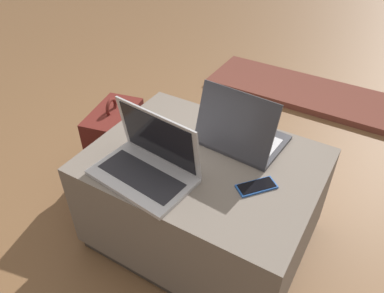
% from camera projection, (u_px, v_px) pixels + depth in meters
% --- Properties ---
extents(ground_plane, '(14.00, 14.00, 0.00)m').
position_uv_depth(ground_plane, '(202.00, 235.00, 1.78)').
color(ground_plane, brown).
extents(ottoman, '(0.91, 0.69, 0.48)m').
position_uv_depth(ottoman, '(203.00, 200.00, 1.63)').
color(ottoman, '#3D3832').
rests_on(ottoman, ground_plane).
extents(laptop_near, '(0.40, 0.28, 0.25)m').
position_uv_depth(laptop_near, '(148.00, 163.00, 1.39)').
color(laptop_near, '#B7B7BC').
rests_on(laptop_near, ottoman).
extents(laptop_far, '(0.35, 0.28, 0.26)m').
position_uv_depth(laptop_far, '(241.00, 134.00, 1.52)').
color(laptop_far, '#333338').
rests_on(laptop_far, ottoman).
extents(cell_phone, '(0.14, 0.15, 0.01)m').
position_uv_depth(cell_phone, '(257.00, 186.00, 1.36)').
color(cell_phone, '#1E4C9E').
rests_on(cell_phone, ottoman).
extents(backpack, '(0.30, 0.35, 0.51)m').
position_uv_depth(backpack, '(116.00, 148.00, 1.96)').
color(backpack, '#5B1E19').
rests_on(backpack, ground_plane).
extents(fireplace_hearth, '(1.40, 0.50, 0.04)m').
position_uv_depth(fireplace_hearth, '(303.00, 92.00, 2.79)').
color(fireplace_hearth, brown).
rests_on(fireplace_hearth, ground_plane).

